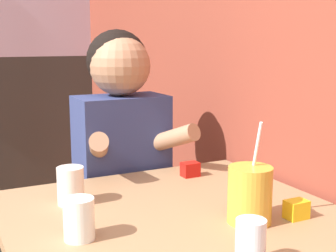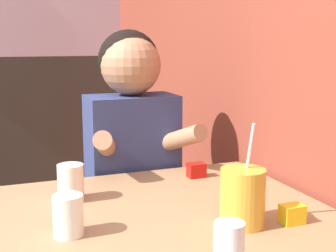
# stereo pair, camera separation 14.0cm
# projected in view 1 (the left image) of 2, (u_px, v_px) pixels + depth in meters

# --- Properties ---
(brick_wall_right) EXTENTS (0.08, 4.69, 2.70)m
(brick_wall_right) POSITION_uv_depth(u_px,v_px,m) (183.00, 10.00, 2.19)
(brick_wall_right) COLOR brown
(brick_wall_right) RESTS_ON ground_plane
(main_table) EXTENTS (0.91, 0.96, 0.74)m
(main_table) POSITION_uv_depth(u_px,v_px,m) (183.00, 242.00, 1.26)
(main_table) COLOR #93704C
(main_table) RESTS_ON ground_plane
(person_seated) EXTENTS (0.42, 0.42, 1.25)m
(person_seated) POSITION_uv_depth(u_px,v_px,m) (122.00, 177.00, 1.82)
(person_seated) COLOR navy
(person_seated) RESTS_ON ground_plane
(cocktail_pitcher) EXTENTS (0.12, 0.12, 0.27)m
(cocktail_pitcher) POSITION_uv_depth(u_px,v_px,m) (250.00, 195.00, 1.22)
(cocktail_pitcher) COLOR gold
(cocktail_pitcher) RESTS_ON main_table
(glass_near_pitcher) EXTENTS (0.06, 0.06, 0.10)m
(glass_near_pitcher) POSITION_uv_depth(u_px,v_px,m) (251.00, 243.00, 0.98)
(glass_near_pitcher) COLOR silver
(glass_near_pitcher) RESTS_ON main_table
(glass_center) EXTENTS (0.08, 0.08, 0.10)m
(glass_center) POSITION_uv_depth(u_px,v_px,m) (79.00, 219.00, 1.12)
(glass_center) COLOR silver
(glass_center) RESTS_ON main_table
(glass_far_side) EXTENTS (0.08, 0.08, 0.11)m
(glass_far_side) POSITION_uv_depth(u_px,v_px,m) (71.00, 186.00, 1.36)
(glass_far_side) COLOR silver
(glass_far_side) RESTS_ON main_table
(condiment_ketchup) EXTENTS (0.06, 0.04, 0.05)m
(condiment_ketchup) POSITION_uv_depth(u_px,v_px,m) (190.00, 169.00, 1.64)
(condiment_ketchup) COLOR #B7140F
(condiment_ketchup) RESTS_ON main_table
(condiment_mustard) EXTENTS (0.06, 0.04, 0.05)m
(condiment_mustard) POSITION_uv_depth(u_px,v_px,m) (296.00, 209.00, 1.26)
(condiment_mustard) COLOR yellow
(condiment_mustard) RESTS_ON main_table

